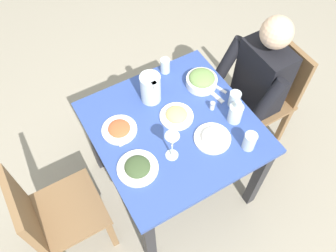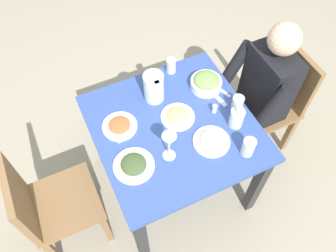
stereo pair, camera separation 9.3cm
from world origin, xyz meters
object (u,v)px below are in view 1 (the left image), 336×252
chair_near (268,91)px  oil_carafe (235,114)px  chair_far (51,215)px  salt_shaker (212,106)px  water_pitcher (151,88)px  plate_yoghurt (213,137)px  water_glass_center (235,99)px  diner_near (249,89)px  plate_dolmas (138,167)px  plate_rice_curry (119,129)px  dining_table (174,137)px  water_glass_near_left (250,141)px  salad_bowl (202,80)px  water_glass_far_right (165,66)px  plate_fries (177,115)px  wine_glass (172,142)px

chair_near → oil_carafe: (-0.20, 0.49, 0.31)m
chair_far → salt_shaker: size_ratio=15.79×
water_pitcher → salt_shaker: (-0.25, -0.27, -0.07)m
plate_yoghurt → water_glass_center: (0.14, -0.25, 0.03)m
chair_near → diner_near: (0.00, 0.20, 0.14)m
plate_dolmas → plate_rice_curry: 0.27m
dining_table → water_glass_near_left: water_glass_near_left is taller
water_glass_near_left → salt_shaker: (0.31, 0.02, -0.03)m
salad_bowl → water_glass_far_right: 0.25m
water_glass_center → water_pitcher: bearing=54.6°
dining_table → chair_near: 0.83m
dining_table → plate_dolmas: (-0.14, 0.30, 0.14)m
chair_far → water_glass_near_left: chair_far is taller
plate_fries → plate_dolmas: bearing=117.9°
diner_near → water_pitcher: diner_near is taller
diner_near → salad_bowl: 0.36m
dining_table → chair_far: bearing=91.8°
water_glass_center → oil_carafe: bearing=145.2°
salt_shaker → water_glass_far_right: bearing=12.7°
dining_table → water_pitcher: 0.32m
water_glass_center → chair_far: bearing=89.1°
chair_near → oil_carafe: size_ratio=5.18×
chair_near → water_glass_far_right: 0.78m
chair_near → water_glass_far_right: size_ratio=8.60×
water_glass_near_left → water_glass_far_right: water_glass_near_left is taller
dining_table → plate_rice_curry: 0.34m
diner_near → plate_yoghurt: (-0.25, 0.47, 0.12)m
water_pitcher → plate_fries: water_pitcher is taller
water_glass_far_right → oil_carafe: 0.55m
plate_dolmas → water_glass_far_right: bearing=-41.7°
water_glass_far_right → plate_fries: bearing=160.4°
water_glass_near_left → water_glass_far_right: 0.72m
plate_yoghurt → water_glass_near_left: size_ratio=1.84×
water_glass_near_left → plate_yoghurt: bearing=45.5°
water_glass_center → wine_glass: bearing=103.3°
chair_far → water_glass_far_right: (0.42, -0.98, 0.30)m
plate_dolmas → wine_glass: size_ratio=1.12×
plate_fries → water_pitcher: bearing=17.3°
dining_table → chair_far: chair_far is taller
chair_near → plate_yoghurt: bearing=110.2°
plate_fries → wine_glass: size_ratio=1.00×
chair_far → water_glass_near_left: (-0.29, -1.09, 0.30)m
plate_dolmas → water_glass_far_right: water_glass_far_right is taller
plate_rice_curry → salt_shaker: size_ratio=3.70×
plate_rice_curry → water_glass_far_right: bearing=-59.7°
salad_bowl → plate_fries: bearing=117.5°
plate_rice_curry → salt_shaker: salt_shaker is taller
water_glass_center → dining_table: bearing=83.4°
water_pitcher → plate_yoghurt: size_ratio=0.92×
chair_far → plate_yoghurt: (-0.16, -0.95, 0.27)m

